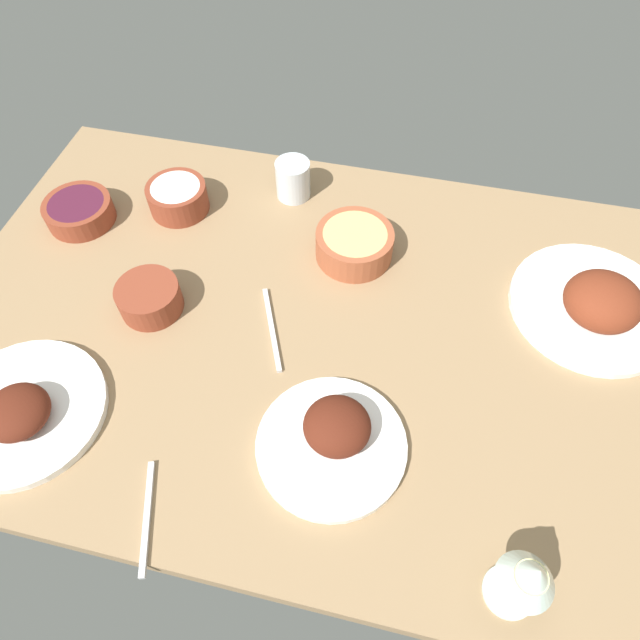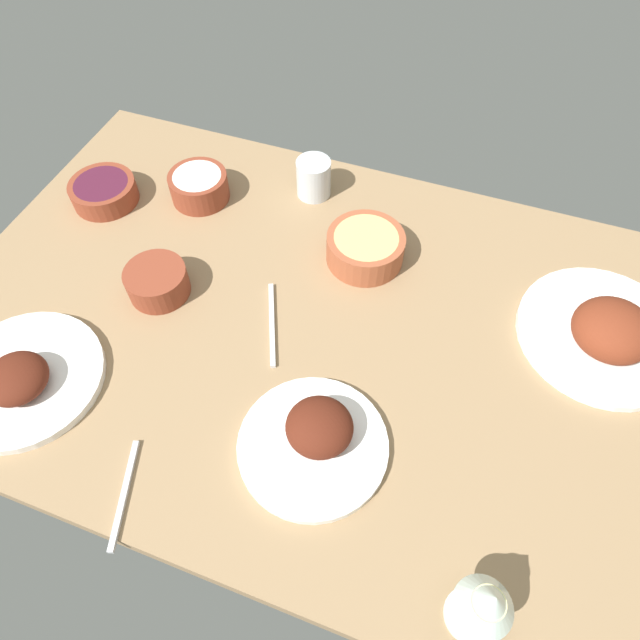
{
  "view_description": "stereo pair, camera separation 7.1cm",
  "coord_description": "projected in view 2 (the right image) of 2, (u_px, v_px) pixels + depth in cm",
  "views": [
    {
      "loc": [
        -12.78,
        55.9,
        87.03
      ],
      "look_at": [
        0.0,
        0.0,
        6.0
      ],
      "focal_mm": 31.11,
      "sensor_mm": 36.0,
      "label": 1
    },
    {
      "loc": [
        -19.58,
        53.9,
        87.03
      ],
      "look_at": [
        0.0,
        0.0,
        6.0
      ],
      "focal_mm": 31.11,
      "sensor_mm": 36.0,
      "label": 2
    }
  ],
  "objects": [
    {
      "name": "plate_near_viewer",
      "position": [
        22.0,
        378.0,
        0.93
      ],
      "size": [
        26.8,
        26.8,
        6.44
      ],
      "color": "white",
      "rests_on": "dining_table"
    },
    {
      "name": "bowl_soup",
      "position": [
        157.0,
        281.0,
        1.03
      ],
      "size": [
        11.54,
        11.54,
        5.59
      ],
      "color": "brown",
      "rests_on": "dining_table"
    },
    {
      "name": "dining_table",
      "position": [
        320.0,
        332.0,
        1.03
      ],
      "size": [
        140.0,
        90.0,
        4.0
      ],
      "primitive_type": "cube",
      "color": "#937551",
      "rests_on": "ground"
    },
    {
      "name": "plate_center_main",
      "position": [
        607.0,
        332.0,
        0.96
      ],
      "size": [
        30.0,
        30.0,
        9.66
      ],
      "color": "white",
      "rests_on": "dining_table"
    },
    {
      "name": "spoon_loose",
      "position": [
        124.0,
        494.0,
        0.83
      ],
      "size": [
        6.05,
        16.09,
        0.8
      ],
      "primitive_type": "cube",
      "rotation": [
        0.0,
        0.0,
        1.89
      ],
      "color": "silver",
      "rests_on": "dining_table"
    },
    {
      "name": "bowl_onions",
      "position": [
        104.0,
        191.0,
        1.18
      ],
      "size": [
        13.87,
        13.87,
        4.65
      ],
      "color": "brown",
      "rests_on": "dining_table"
    },
    {
      "name": "bowl_cream",
      "position": [
        199.0,
        186.0,
        1.18
      ],
      "size": [
        12.44,
        12.44,
        5.92
      ],
      "color": "brown",
      "rests_on": "dining_table"
    },
    {
      "name": "water_tumbler",
      "position": [
        314.0,
        178.0,
        1.18
      ],
      "size": [
        7.37,
        7.37,
        8.32
      ],
      "primitive_type": "cylinder",
      "color": "silver",
      "rests_on": "dining_table"
    },
    {
      "name": "bowl_pasta",
      "position": [
        365.0,
        247.0,
        1.08
      ],
      "size": [
        15.22,
        15.22,
        6.02
      ],
      "color": "#A35133",
      "rests_on": "dining_table"
    },
    {
      "name": "fork_loose",
      "position": [
        272.0,
        324.0,
        1.01
      ],
      "size": [
        8.24,
        16.99,
        0.8
      ],
      "primitive_type": "cube",
      "rotation": [
        0.0,
        0.0,
        5.13
      ],
      "color": "silver",
      "rests_on": "dining_table"
    },
    {
      "name": "plate_far_side",
      "position": [
        316.0,
        438.0,
        0.86
      ],
      "size": [
        23.73,
        23.73,
        7.72
      ],
      "color": "white",
      "rests_on": "dining_table"
    },
    {
      "name": "wine_glass",
      "position": [
        488.0,
        604.0,
        0.66
      ],
      "size": [
        7.6,
        7.6,
        14.0
      ],
      "color": "silver",
      "rests_on": "dining_table"
    }
  ]
}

